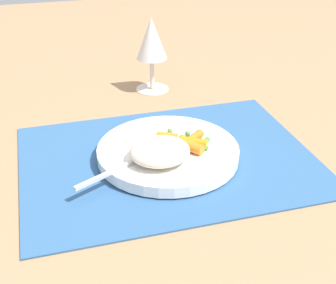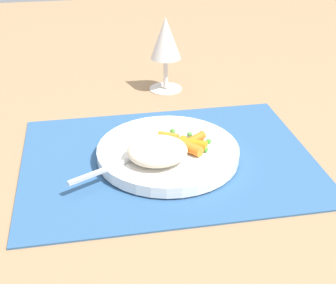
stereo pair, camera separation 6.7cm
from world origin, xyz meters
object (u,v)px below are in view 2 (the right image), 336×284
Objects in this scene: carrot_portion at (183,143)px; fork at (141,156)px; rice_mound at (157,151)px; wine_glass at (166,41)px; plate at (168,152)px.

fork is at bearing -164.91° from carrot_portion.
rice_mound is 0.35m from wine_glass.
wine_glass is (0.05, 0.30, 0.09)m from plate.
plate is at bearing 27.04° from fork.
plate is at bearing 56.59° from rice_mound.
wine_glass is at bearing 73.29° from fork.
carrot_portion is 0.07m from fork.
wine_glass reaches higher than rice_mound.
carrot_portion is at bearing 32.67° from rice_mound.
plate is 2.46× the size of rice_mound.
fork is 0.35m from wine_glass.
fork is (-0.07, -0.02, -0.00)m from carrot_portion.
carrot_portion is at bearing -94.65° from wine_glass.
rice_mound is 0.49× the size of fork.
wine_glass is (0.10, 0.32, 0.08)m from fork.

